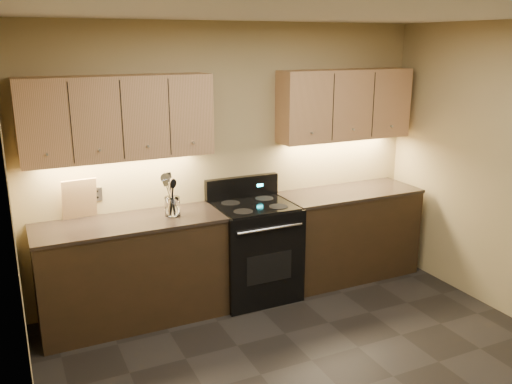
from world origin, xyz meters
The scene contains 16 objects.
ceiling centered at (0.00, 0.00, 2.60)m, with size 4.00×4.00×0.00m, color silver.
wall_back centered at (0.00, 2.00, 1.30)m, with size 4.00×0.04×2.60m, color tan.
wall_left centered at (-2.00, 0.00, 1.30)m, with size 0.04×4.00×2.60m, color tan.
counter_left centered at (-1.10, 1.70, 0.47)m, with size 1.62×0.62×0.93m.
counter_right centered at (1.18, 1.70, 0.47)m, with size 1.46×0.62×0.93m.
stove centered at (0.08, 1.68, 0.48)m, with size 0.76×0.68×1.14m.
upper_cab_left centered at (-1.10, 1.85, 1.80)m, with size 1.60×0.30×0.70m, color tan.
upper_cab_right centered at (1.18, 1.85, 1.80)m, with size 1.44×0.30×0.70m, color tan.
outlet_plate centered at (-1.30, 1.99, 1.12)m, with size 0.09×0.01×0.12m, color #B2B5BA.
utensil_crock centered at (-0.71, 1.70, 1.01)m, with size 0.14×0.14×0.17m.
cutting_board centered at (-1.46, 1.95, 1.11)m, with size 0.29×0.02×0.37m, color tan.
wooden_spoon centered at (-0.74, 1.70, 1.10)m, with size 0.06×0.06×0.31m, color tan, non-canonical shape.
black_spoon centered at (-0.72, 1.72, 1.11)m, with size 0.06×0.06×0.32m, color black, non-canonical shape.
black_turner centered at (-0.70, 1.69, 1.14)m, with size 0.08×0.08×0.38m, color black, non-canonical shape.
steel_spatula centered at (-0.69, 1.70, 1.11)m, with size 0.08×0.08×0.33m, color silver, non-canonical shape.
steel_skimmer centered at (-0.67, 1.69, 1.12)m, with size 0.09×0.09×0.36m, color silver, non-canonical shape.
Camera 1 is at (-2.00, -2.75, 2.42)m, focal length 38.00 mm.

